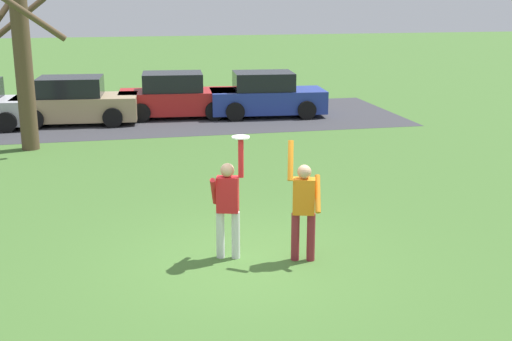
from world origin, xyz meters
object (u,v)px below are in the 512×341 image
at_px(person_defender, 304,204).
at_px(parked_car_tan, 75,102).
at_px(frisbee_disc, 241,137).
at_px(parked_car_blue, 266,96).
at_px(bare_tree_tall, 20,32).
at_px(parked_car_red, 176,97).
at_px(person_catcher, 228,202).

height_order(person_defender, parked_car_tan, person_defender).
distance_m(frisbee_disc, parked_car_blue, 13.55).
relative_size(parked_car_tan, bare_tree_tall, 0.66).
bearing_deg(parked_car_red, person_catcher, -87.25).
relative_size(person_defender, parked_car_tan, 0.48).
height_order(person_catcher, frisbee_disc, frisbee_disc).
relative_size(parked_car_tan, parked_car_blue, 1.00).
distance_m(parked_car_red, parked_car_blue, 3.25).
relative_size(person_catcher, frisbee_disc, 7.17).
height_order(parked_car_red, bare_tree_tall, bare_tree_tall).
distance_m(parked_car_red, bare_tree_tall, 6.79).
relative_size(parked_car_red, parked_car_blue, 1.00).
bearing_deg(bare_tree_tall, frisbee_disc, -64.85).
xyz_separation_m(frisbee_disc, parked_car_tan, (-3.23, 13.00, -1.37)).
relative_size(person_catcher, parked_car_tan, 0.49).
height_order(person_catcher, parked_car_tan, person_catcher).
distance_m(person_catcher, parked_car_red, 13.46).
height_order(person_defender, parked_car_red, person_defender).
height_order(person_catcher, person_defender, person_catcher).
bearing_deg(parked_car_blue, bare_tree_tall, -149.53).
bearing_deg(person_defender, parked_car_blue, -83.68).
xyz_separation_m(parked_car_tan, bare_tree_tall, (-1.12, -3.74, 2.57)).
height_order(person_defender, frisbee_disc, frisbee_disc).
relative_size(frisbee_disc, parked_car_blue, 0.07).
relative_size(frisbee_disc, parked_car_red, 0.07).
bearing_deg(person_catcher, parked_car_blue, 90.99).
distance_m(frisbee_disc, parked_car_tan, 13.47).
relative_size(frisbee_disc, parked_car_tan, 0.07).
xyz_separation_m(person_catcher, parked_car_red, (0.49, 13.45, -0.25)).
bearing_deg(person_defender, bare_tree_tall, -43.88).
xyz_separation_m(person_defender, parked_car_blue, (2.50, 13.32, -0.25)).
bearing_deg(parked_car_tan, parked_car_blue, 4.98).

